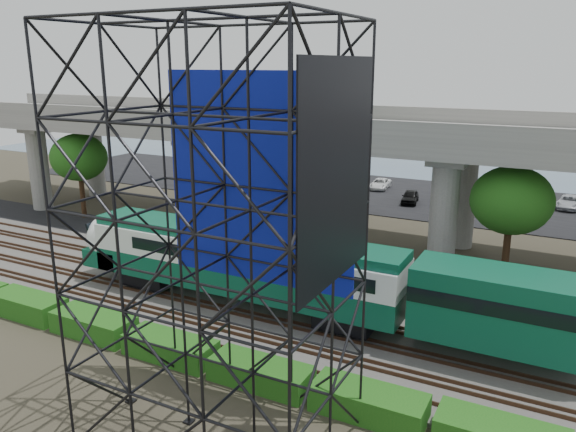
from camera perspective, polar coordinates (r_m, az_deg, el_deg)
The scene contains 13 objects.
ground at distance 31.96m, azimuth -8.33°, elevation -10.22°, with size 140.00×140.00×0.00m, color #474233.
ballast_bed at distance 33.40m, azimuth -6.32°, elevation -8.79°, with size 90.00×12.00×0.20m, color slate.
service_road at distance 40.23m, azimuth 0.40°, elevation -4.52°, with size 90.00×5.00×0.08m, color black.
parking_lot at distance 61.28m, azimuth 10.44°, elevation 2.18°, with size 90.00×18.00×0.08m, color black.
harbor_water at distance 82.21m, azimuth 15.03°, elevation 5.20°, with size 140.00×40.00×0.03m, color slate.
rail_tracks at distance 33.33m, azimuth -6.33°, elevation -8.51°, with size 90.00×9.52×0.16m.
commuter_train at distance 30.82m, azimuth -1.58°, elevation -5.22°, with size 29.30×3.06×4.30m.
overpass at distance 43.26m, azimuth 3.48°, elevation 8.01°, with size 80.00×12.00×12.40m.
scaffold_tower at distance 19.67m, azimuth -7.47°, elevation -3.22°, with size 9.36×6.36×15.00m.
hedge_strip at distance 28.14m, azimuth -11.87°, elevation -12.85°, with size 34.60×1.80×1.20m.
trees at distance 45.77m, azimuth -1.58°, elevation 5.09°, with size 40.94×16.94×7.69m.
suv at distance 47.83m, azimuth -13.63°, elevation -0.73°, with size 2.49×5.39×1.50m, color black.
parked_cars at distance 60.87m, azimuth 10.54°, elevation 2.71°, with size 38.74×9.35×1.30m.
Camera 1 is at (17.18, -23.22, 13.68)m, focal length 35.00 mm.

